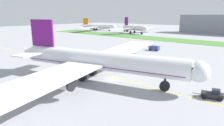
% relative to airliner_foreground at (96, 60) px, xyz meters
% --- Properties ---
extents(ground_plane, '(600.00, 600.00, 0.00)m').
position_rel_airliner_foreground_xyz_m(ground_plane, '(2.94, 3.06, -5.68)').
color(ground_plane, '#9E9EA3').
rests_on(ground_plane, ground).
extents(apron_taxi_line, '(280.00, 0.36, 0.01)m').
position_rel_airliner_foreground_xyz_m(apron_taxi_line, '(2.94, 5.12, -5.68)').
color(apron_taxi_line, yellow).
rests_on(apron_taxi_line, ground).
extents(grass_median_strip, '(320.00, 24.00, 0.10)m').
position_rel_airliner_foreground_xyz_m(grass_median_strip, '(2.94, 102.01, -5.63)').
color(grass_median_strip, '#4C8438').
rests_on(grass_median_strip, ground).
extents(airliner_foreground, '(56.10, 91.79, 16.73)m').
position_rel_airliner_foreground_xyz_m(airliner_foreground, '(0.00, 0.00, 0.00)').
color(airliner_foreground, white).
rests_on(airliner_foreground, ground).
extents(pushback_tug, '(6.42, 3.43, 2.21)m').
position_rel_airliner_foreground_xyz_m(pushback_tug, '(28.82, 7.76, -4.67)').
color(pushback_tug, '#26262B').
rests_on(pushback_tug, ground).
extents(service_truck_baggage_loader, '(5.69, 2.58, 2.49)m').
position_rel_airliner_foreground_xyz_m(service_truck_baggage_loader, '(-11.75, 53.57, -4.29)').
color(service_truck_baggage_loader, '#33478C').
rests_on(service_truck_baggage_loader, ground).
extents(parked_airliner_far_left, '(45.72, 74.56, 14.09)m').
position_rel_airliner_foreground_xyz_m(parked_airliner_far_left, '(-130.07, 129.59, -0.90)').
color(parked_airliner_far_left, white).
rests_on(parked_airliner_far_left, ground).
extents(parked_airliner_far_centre, '(37.37, 57.73, 15.66)m').
position_rel_airliner_foreground_xyz_m(parked_airliner_far_centre, '(-75.54, 125.74, -0.38)').
color(parked_airliner_far_centre, white).
rests_on(parked_airliner_far_centre, ground).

